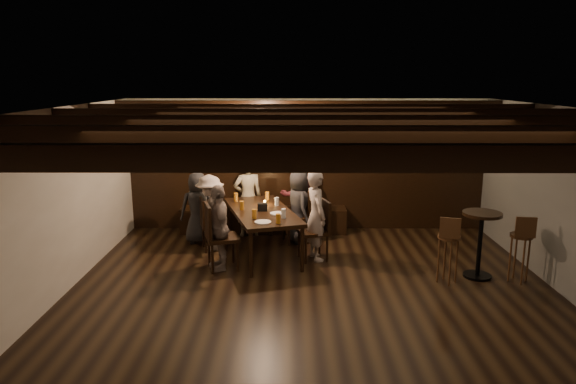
{
  "coord_description": "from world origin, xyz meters",
  "views": [
    {
      "loc": [
        -0.3,
        -5.83,
        2.76
      ],
      "look_at": [
        -0.34,
        1.3,
        1.17
      ],
      "focal_mm": 32.0,
      "sensor_mm": 36.0,
      "label": 1
    }
  ],
  "objects_px": {
    "chair_left_far": "(222,249)",
    "chair_right_far": "(314,241)",
    "person_bench_left": "(198,208)",
    "person_bench_right": "(299,195)",
    "person_right_near": "(299,206)",
    "high_top_table": "(481,235)",
    "dining_table": "(262,214)",
    "person_left_far": "(219,227)",
    "person_left_near": "(210,213)",
    "bar_stool_left": "(448,258)",
    "chair_left_near": "(213,234)",
    "chair_right_near": "(297,226)",
    "person_right_far": "(316,215)",
    "person_bench_centre": "(248,197)",
    "bar_stool_right": "(519,257)"
  },
  "relations": [
    {
      "from": "person_left_near",
      "to": "high_top_table",
      "type": "distance_m",
      "value": 4.12
    },
    {
      "from": "person_bench_left",
      "to": "person_bench_right",
      "type": "distance_m",
      "value": 1.8
    },
    {
      "from": "person_right_near",
      "to": "high_top_table",
      "type": "xyz_separation_m",
      "value": [
        2.52,
        -1.6,
        -0.01
      ]
    },
    {
      "from": "high_top_table",
      "to": "bar_stool_left",
      "type": "bearing_deg",
      "value": -157.75
    },
    {
      "from": "person_right_near",
      "to": "person_left_near",
      "type": "bearing_deg",
      "value": 90.0
    },
    {
      "from": "chair_right_far",
      "to": "bar_stool_left",
      "type": "bearing_deg",
      "value": -134.16
    },
    {
      "from": "chair_right_far",
      "to": "person_right_far",
      "type": "relative_size",
      "value": 0.67
    },
    {
      "from": "chair_left_far",
      "to": "person_bench_centre",
      "type": "xyz_separation_m",
      "value": [
        0.26,
        1.64,
        0.4
      ]
    },
    {
      "from": "person_bench_centre",
      "to": "person_left_near",
      "type": "distance_m",
      "value": 0.96
    },
    {
      "from": "chair_left_near",
      "to": "chair_right_far",
      "type": "distance_m",
      "value": 1.7
    },
    {
      "from": "bar_stool_left",
      "to": "person_left_near",
      "type": "bearing_deg",
      "value": 174.65
    },
    {
      "from": "high_top_table",
      "to": "bar_stool_right",
      "type": "xyz_separation_m",
      "value": [
        0.5,
        -0.16,
        -0.26
      ]
    },
    {
      "from": "person_right_near",
      "to": "high_top_table",
      "type": "bearing_deg",
      "value": -139.03
    },
    {
      "from": "chair_left_near",
      "to": "person_bench_left",
      "type": "relative_size",
      "value": 0.71
    },
    {
      "from": "chair_right_near",
      "to": "person_left_near",
      "type": "distance_m",
      "value": 1.51
    },
    {
      "from": "person_right_near",
      "to": "chair_left_near",
      "type": "bearing_deg",
      "value": 90.0
    },
    {
      "from": "chair_left_near",
      "to": "dining_table",
      "type": "bearing_deg",
      "value": 57.93
    },
    {
      "from": "bar_stool_right",
      "to": "chair_left_far",
      "type": "bearing_deg",
      "value": -178.23
    },
    {
      "from": "person_bench_left",
      "to": "person_bench_right",
      "type": "xyz_separation_m",
      "value": [
        1.72,
        0.52,
        0.1
      ]
    },
    {
      "from": "person_left_near",
      "to": "person_bench_left",
      "type": "bearing_deg",
      "value": -161.57
    },
    {
      "from": "bar_stool_left",
      "to": "bar_stool_right",
      "type": "relative_size",
      "value": 1.0
    },
    {
      "from": "person_right_near",
      "to": "bar_stool_left",
      "type": "height_order",
      "value": "person_right_near"
    },
    {
      "from": "person_left_far",
      "to": "high_top_table",
      "type": "distance_m",
      "value": 3.71
    },
    {
      "from": "high_top_table",
      "to": "person_right_far",
      "type": "bearing_deg",
      "value": 161.99
    },
    {
      "from": "dining_table",
      "to": "person_right_near",
      "type": "xyz_separation_m",
      "value": [
        0.59,
        0.65,
        -0.04
      ]
    },
    {
      "from": "chair_right_far",
      "to": "person_right_near",
      "type": "height_order",
      "value": "person_right_near"
    },
    {
      "from": "chair_left_near",
      "to": "person_bench_centre",
      "type": "distance_m",
      "value": 1.03
    },
    {
      "from": "person_bench_left",
      "to": "person_right_far",
      "type": "bearing_deg",
      "value": 140.71
    },
    {
      "from": "chair_right_near",
      "to": "person_right_near",
      "type": "height_order",
      "value": "person_right_near"
    },
    {
      "from": "chair_left_near",
      "to": "high_top_table",
      "type": "height_order",
      "value": "high_top_table"
    },
    {
      "from": "chair_left_far",
      "to": "high_top_table",
      "type": "bearing_deg",
      "value": 68.49
    },
    {
      "from": "person_bench_right",
      "to": "person_left_near",
      "type": "bearing_deg",
      "value": 15.26
    },
    {
      "from": "person_left_near",
      "to": "chair_right_far",
      "type": "bearing_deg",
      "value": 58.52
    },
    {
      "from": "bar_stool_left",
      "to": "chair_right_far",
      "type": "bearing_deg",
      "value": 168.8
    },
    {
      "from": "person_right_near",
      "to": "high_top_table",
      "type": "height_order",
      "value": "person_right_near"
    },
    {
      "from": "chair_right_near",
      "to": "bar_stool_left",
      "type": "relative_size",
      "value": 0.95
    },
    {
      "from": "person_bench_centre",
      "to": "bar_stool_left",
      "type": "height_order",
      "value": "person_bench_centre"
    },
    {
      "from": "person_left_far",
      "to": "person_right_far",
      "type": "relative_size",
      "value": 0.91
    },
    {
      "from": "person_right_far",
      "to": "person_left_near",
      "type": "bearing_deg",
      "value": 59.04
    },
    {
      "from": "person_bench_right",
      "to": "person_left_far",
      "type": "bearing_deg",
      "value": 39.29
    },
    {
      "from": "person_right_near",
      "to": "dining_table",
      "type": "bearing_deg",
      "value": 120.96
    },
    {
      "from": "chair_right_near",
      "to": "person_right_far",
      "type": "bearing_deg",
      "value": -178.04
    },
    {
      "from": "dining_table",
      "to": "chair_right_near",
      "type": "distance_m",
      "value": 0.93
    },
    {
      "from": "chair_right_far",
      "to": "person_right_near",
      "type": "relative_size",
      "value": 0.74
    },
    {
      "from": "person_left_far",
      "to": "person_right_near",
      "type": "relative_size",
      "value": 1.01
    },
    {
      "from": "chair_right_far",
      "to": "person_left_far",
      "type": "distance_m",
      "value": 1.51
    },
    {
      "from": "high_top_table",
      "to": "bar_stool_left",
      "type": "xyz_separation_m",
      "value": [
        -0.5,
        -0.21,
        -0.26
      ]
    },
    {
      "from": "person_bench_left",
      "to": "bar_stool_right",
      "type": "distance_m",
      "value": 5.03
    },
    {
      "from": "chair_left_far",
      "to": "chair_right_far",
      "type": "xyz_separation_m",
      "value": [
        1.38,
        0.41,
        -0.02
      ]
    },
    {
      "from": "bar_stool_left",
      "to": "person_bench_left",
      "type": "bearing_deg",
      "value": 171.03
    }
  ]
}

